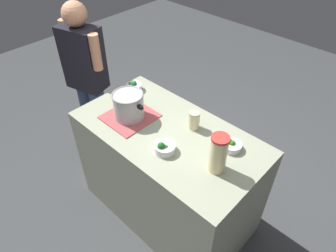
% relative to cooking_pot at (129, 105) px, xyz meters
% --- Properties ---
extents(ground_plane, '(8.00, 8.00, 0.00)m').
position_rel_cooking_pot_xyz_m(ground_plane, '(-0.32, -0.08, -1.03)').
color(ground_plane, '#404345').
extents(counter_slab, '(1.38, 0.74, 0.92)m').
position_rel_cooking_pot_xyz_m(counter_slab, '(-0.32, -0.08, -0.57)').
color(counter_slab, '#99A086').
rests_on(counter_slab, ground_plane).
extents(dish_cloth, '(0.33, 0.35, 0.01)m').
position_rel_cooking_pot_xyz_m(dish_cloth, '(0.00, 0.00, -0.11)').
color(dish_cloth, '#B64F52').
rests_on(dish_cloth, counter_slab).
extents(cooking_pot, '(0.30, 0.23, 0.20)m').
position_rel_cooking_pot_xyz_m(cooking_pot, '(0.00, 0.00, 0.00)').
color(cooking_pot, '#B7B7BC').
rests_on(cooking_pot, dish_cloth).
extents(lemonade_pitcher, '(0.11, 0.11, 0.26)m').
position_rel_cooking_pot_xyz_m(lemonade_pitcher, '(-0.77, -0.03, 0.02)').
color(lemonade_pitcher, beige).
rests_on(lemonade_pitcher, counter_slab).
extents(mason_jar, '(0.08, 0.08, 0.14)m').
position_rel_cooking_pot_xyz_m(mason_jar, '(-0.42, -0.23, -0.04)').
color(mason_jar, beige).
rests_on(mason_jar, counter_slab).
extents(broccoli_bowl_front, '(0.14, 0.14, 0.09)m').
position_rel_cooking_pot_xyz_m(broccoli_bowl_front, '(-0.43, 0.08, -0.08)').
color(broccoli_bowl_front, silver).
rests_on(broccoli_bowl_front, counter_slab).
extents(broccoli_bowl_center, '(0.13, 0.13, 0.08)m').
position_rel_cooking_pot_xyz_m(broccoli_bowl_center, '(-0.73, -0.24, -0.08)').
color(broccoli_bowl_center, silver).
rests_on(broccoli_bowl_center, counter_slab).
extents(broccoli_bowl_back, '(0.13, 0.13, 0.08)m').
position_rel_cooking_pot_xyz_m(broccoli_bowl_back, '(0.25, -0.26, -0.08)').
color(broccoli_bowl_back, silver).
rests_on(broccoli_bowl_back, counter_slab).
extents(person_cook, '(0.50, 0.28, 1.57)m').
position_rel_cooking_pot_xyz_m(person_cook, '(0.72, -0.12, -0.16)').
color(person_cook, navy).
rests_on(person_cook, ground_plane).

